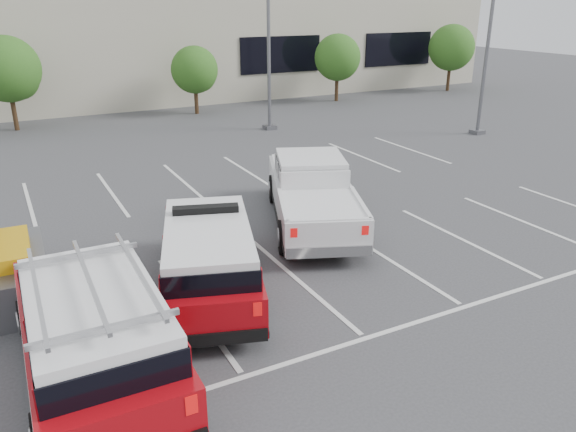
{
  "coord_description": "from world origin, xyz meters",
  "views": [
    {
      "loc": [
        -5.94,
        -10.76,
        6.44
      ],
      "look_at": [
        0.57,
        1.64,
        1.05
      ],
      "focal_mm": 35.0,
      "sensor_mm": 36.0,
      "label": 1
    }
  ],
  "objects_px": {
    "tree_mid_left": "(9,71)",
    "light_pole_right": "(490,28)",
    "light_pole_mid": "(268,27)",
    "white_pickup": "(312,198)",
    "fire_chief_suv": "(209,261)",
    "tree_mid_right": "(196,71)",
    "tree_far_right": "(452,49)",
    "tree_right": "(338,59)",
    "ladder_suv": "(95,337)",
    "convention_building": "(79,27)"
  },
  "relations": [
    {
      "from": "white_pickup",
      "to": "tree_mid_right",
      "type": "bearing_deg",
      "value": 103.88
    },
    {
      "from": "convention_building",
      "to": "fire_chief_suv",
      "type": "bearing_deg",
      "value": -94.18
    },
    {
      "from": "tree_far_right",
      "to": "fire_chief_suv",
      "type": "distance_m",
      "value": 34.79
    },
    {
      "from": "tree_right",
      "to": "light_pole_right",
      "type": "xyz_separation_m",
      "value": [
        0.91,
        -12.05,
        2.41
      ]
    },
    {
      "from": "light_pole_mid",
      "to": "convention_building",
      "type": "bearing_deg",
      "value": 113.26
    },
    {
      "from": "white_pickup",
      "to": "ladder_suv",
      "type": "distance_m",
      "value": 8.76
    },
    {
      "from": "tree_mid_right",
      "to": "tree_far_right",
      "type": "xyz_separation_m",
      "value": [
        20.0,
        0.0,
        0.54
      ]
    },
    {
      "from": "tree_mid_left",
      "to": "tree_right",
      "type": "height_order",
      "value": "tree_mid_left"
    },
    {
      "from": "convention_building",
      "to": "light_pole_mid",
      "type": "xyz_separation_m",
      "value": [
        6.82,
        -15.86,
        0.47
      ]
    },
    {
      "from": "tree_mid_left",
      "to": "light_pole_mid",
      "type": "xyz_separation_m",
      "value": [
        11.91,
        -6.05,
        2.14
      ]
    },
    {
      "from": "light_pole_mid",
      "to": "white_pickup",
      "type": "xyz_separation_m",
      "value": [
        -4.78,
        -12.8,
        -4.39
      ]
    },
    {
      "from": "white_pickup",
      "to": "light_pole_mid",
      "type": "bearing_deg",
      "value": 92.06
    },
    {
      "from": "tree_far_right",
      "to": "light_pole_right",
      "type": "relative_size",
      "value": 0.47
    },
    {
      "from": "tree_mid_left",
      "to": "white_pickup",
      "type": "xyz_separation_m",
      "value": [
        7.13,
        -18.84,
        -2.25
      ]
    },
    {
      "from": "light_pole_right",
      "to": "fire_chief_suv",
      "type": "distance_m",
      "value": 20.92
    },
    {
      "from": "white_pickup",
      "to": "ladder_suv",
      "type": "height_order",
      "value": "ladder_suv"
    },
    {
      "from": "tree_right",
      "to": "light_pole_mid",
      "type": "distance_m",
      "value": 10.38
    },
    {
      "from": "fire_chief_suv",
      "to": "white_pickup",
      "type": "height_order",
      "value": "white_pickup"
    },
    {
      "from": "light_pole_right",
      "to": "fire_chief_suv",
      "type": "bearing_deg",
      "value": -152.28
    },
    {
      "from": "light_pole_mid",
      "to": "white_pickup",
      "type": "bearing_deg",
      "value": -110.46
    },
    {
      "from": "tree_mid_left",
      "to": "fire_chief_suv",
      "type": "xyz_separation_m",
      "value": [
        2.8,
        -21.56,
        -2.23
      ]
    },
    {
      "from": "tree_far_right",
      "to": "ladder_suv",
      "type": "xyz_separation_m",
      "value": [
        -30.12,
        -23.75,
        -2.14
      ]
    },
    {
      "from": "light_pole_mid",
      "to": "ladder_suv",
      "type": "xyz_separation_m",
      "value": [
        -12.03,
        -17.71,
        -4.29
      ]
    },
    {
      "from": "light_pole_right",
      "to": "tree_mid_right",
      "type": "bearing_deg",
      "value": 132.17
    },
    {
      "from": "convention_building",
      "to": "tree_right",
      "type": "bearing_deg",
      "value": -33.37
    },
    {
      "from": "tree_mid_right",
      "to": "light_pole_right",
      "type": "relative_size",
      "value": 0.39
    },
    {
      "from": "convention_building",
      "to": "fire_chief_suv",
      "type": "distance_m",
      "value": 31.71
    },
    {
      "from": "tree_far_right",
      "to": "ladder_suv",
      "type": "relative_size",
      "value": 0.85
    },
    {
      "from": "tree_right",
      "to": "white_pickup",
      "type": "height_order",
      "value": "tree_right"
    },
    {
      "from": "tree_far_right",
      "to": "tree_mid_right",
      "type": "bearing_deg",
      "value": -180.0
    },
    {
      "from": "tree_mid_right",
      "to": "tree_far_right",
      "type": "relative_size",
      "value": 0.82
    },
    {
      "from": "tree_far_right",
      "to": "light_pole_mid",
      "type": "distance_m",
      "value": 19.19
    },
    {
      "from": "tree_right",
      "to": "tree_mid_right",
      "type": "bearing_deg",
      "value": -180.0
    },
    {
      "from": "tree_mid_right",
      "to": "fire_chief_suv",
      "type": "xyz_separation_m",
      "value": [
        -7.2,
        -21.56,
        -1.69
      ]
    },
    {
      "from": "light_pole_right",
      "to": "white_pickup",
      "type": "bearing_deg",
      "value": -153.74
    },
    {
      "from": "convention_building",
      "to": "fire_chief_suv",
      "type": "xyz_separation_m",
      "value": [
        -2.29,
        -31.38,
        -3.91
      ]
    },
    {
      "from": "tree_far_right",
      "to": "white_pickup",
      "type": "distance_m",
      "value": 29.72
    },
    {
      "from": "tree_far_right",
      "to": "fire_chief_suv",
      "type": "height_order",
      "value": "tree_far_right"
    },
    {
      "from": "ladder_suv",
      "to": "convention_building",
      "type": "bearing_deg",
      "value": 81.82
    },
    {
      "from": "tree_right",
      "to": "ladder_suv",
      "type": "relative_size",
      "value": 0.77
    },
    {
      "from": "convention_building",
      "to": "tree_far_right",
      "type": "height_order",
      "value": "convention_building"
    },
    {
      "from": "light_pole_mid",
      "to": "fire_chief_suv",
      "type": "height_order",
      "value": "light_pole_mid"
    },
    {
      "from": "convention_building",
      "to": "tree_right",
      "type": "relative_size",
      "value": 13.58
    },
    {
      "from": "tree_right",
      "to": "tree_far_right",
      "type": "bearing_deg",
      "value": 0.0
    },
    {
      "from": "light_pole_mid",
      "to": "tree_right",
      "type": "bearing_deg",
      "value": 36.77
    },
    {
      "from": "convention_building",
      "to": "light_pole_mid",
      "type": "relative_size",
      "value": 5.86
    },
    {
      "from": "tree_mid_left",
      "to": "light_pole_right",
      "type": "xyz_separation_m",
      "value": [
        20.91,
        -12.05,
        2.14
      ]
    },
    {
      "from": "white_pickup",
      "to": "light_pole_right",
      "type": "bearing_deg",
      "value": 48.79
    },
    {
      "from": "tree_far_right",
      "to": "white_pickup",
      "type": "relative_size",
      "value": 0.71
    },
    {
      "from": "tree_mid_right",
      "to": "tree_right",
      "type": "relative_size",
      "value": 0.9
    }
  ]
}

